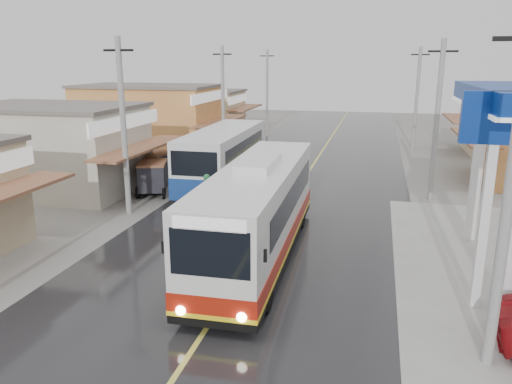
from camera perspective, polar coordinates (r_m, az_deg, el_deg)
ground at (r=14.01m, az=-5.56°, el=-15.13°), size 120.00×120.00×0.00m
road at (r=27.63m, az=4.65°, el=0.17°), size 12.00×90.00×0.02m
centre_line at (r=27.63m, az=4.65°, el=0.19°), size 0.15×90.00×0.01m
shopfronts_left at (r=34.75m, az=-16.19°, el=2.65°), size 11.00×44.00×5.20m
utility_poles_left at (r=30.40m, az=-8.18°, el=1.40°), size 1.60×50.00×8.00m
utility_poles_right at (r=27.48m, az=19.21°, el=-0.73°), size 1.60×36.00×8.00m
coach_bus at (r=17.92m, az=0.34°, el=-2.13°), size 2.84×11.68×3.63m
second_bus at (r=28.13m, az=-3.73°, el=4.07°), size 2.80×9.81×3.24m
cyclist at (r=22.03m, az=-5.43°, el=-1.68°), size 1.11×2.20×2.27m
tricycle_near at (r=27.10m, az=-11.72°, el=1.80°), size 2.16×2.49×1.78m
tricycle_far at (r=29.73m, az=-11.29°, el=2.97°), size 1.81×2.50×1.79m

